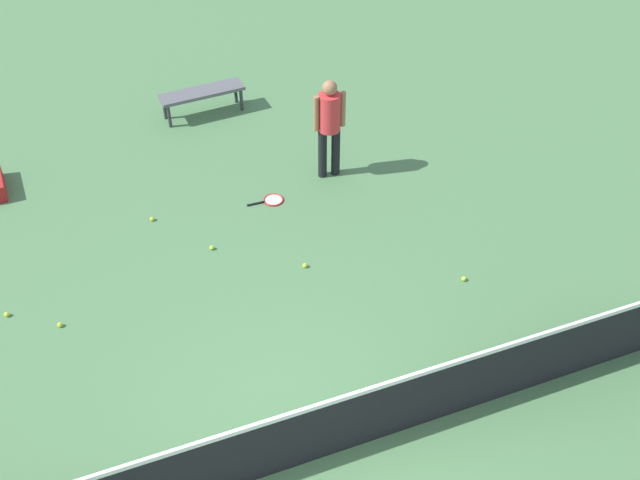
{
  "coord_description": "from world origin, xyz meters",
  "views": [
    {
      "loc": [
        1.51,
        4.33,
        7.24
      ],
      "look_at": [
        -1.09,
        -2.42,
        0.9
      ],
      "focal_mm": 42.24,
      "sensor_mm": 36.0,
      "label": 1
    }
  ],
  "objects_px": {
    "tennis_ball_stray_left": "(212,248)",
    "tennis_ball_midcourt": "(305,265)",
    "tennis_ball_by_net": "(7,314)",
    "tennis_racket_near_player": "(272,200)",
    "tennis_ball_stray_right": "(60,325)",
    "courtside_bench": "(202,94)",
    "player_near_side": "(329,121)",
    "tennis_ball_near_player": "(464,279)",
    "tennis_ball_baseline": "(152,219)"
  },
  "relations": [
    {
      "from": "tennis_racket_near_player",
      "to": "tennis_ball_stray_right",
      "type": "distance_m",
      "value": 3.7
    },
    {
      "from": "tennis_racket_near_player",
      "to": "tennis_ball_by_net",
      "type": "distance_m",
      "value": 4.14
    },
    {
      "from": "tennis_ball_by_net",
      "to": "tennis_ball_stray_right",
      "type": "distance_m",
      "value": 0.76
    },
    {
      "from": "tennis_ball_near_player",
      "to": "tennis_ball_stray_right",
      "type": "height_order",
      "value": "same"
    },
    {
      "from": "tennis_ball_by_net",
      "to": "tennis_ball_stray_left",
      "type": "xyz_separation_m",
      "value": [
        -2.84,
        -0.31,
        0.0
      ]
    },
    {
      "from": "player_near_side",
      "to": "tennis_ball_midcourt",
      "type": "xyz_separation_m",
      "value": [
        1.12,
        1.93,
        -0.98
      ]
    },
    {
      "from": "tennis_racket_near_player",
      "to": "tennis_ball_midcourt",
      "type": "bearing_deg",
      "value": 88.65
    },
    {
      "from": "tennis_ball_by_net",
      "to": "courtside_bench",
      "type": "xyz_separation_m",
      "value": [
        -3.66,
        -3.92,
        0.38
      ]
    },
    {
      "from": "player_near_side",
      "to": "courtside_bench",
      "type": "relative_size",
      "value": 1.12
    },
    {
      "from": "tennis_ball_by_net",
      "to": "tennis_ball_stray_left",
      "type": "height_order",
      "value": "same"
    },
    {
      "from": "player_near_side",
      "to": "tennis_ball_midcourt",
      "type": "bearing_deg",
      "value": 59.83
    },
    {
      "from": "courtside_bench",
      "to": "tennis_ball_stray_right",
      "type": "bearing_deg",
      "value": 55.18
    },
    {
      "from": "player_near_side",
      "to": "tennis_ball_stray_left",
      "type": "xyz_separation_m",
      "value": [
        2.24,
        1.1,
        -0.98
      ]
    },
    {
      "from": "tennis_ball_baseline",
      "to": "tennis_ball_stray_left",
      "type": "height_order",
      "value": "same"
    },
    {
      "from": "player_near_side",
      "to": "tennis_ball_near_player",
      "type": "distance_m",
      "value": 3.23
    },
    {
      "from": "tennis_ball_stray_left",
      "to": "tennis_ball_midcourt",
      "type": "bearing_deg",
      "value": 143.43
    },
    {
      "from": "tennis_ball_by_net",
      "to": "tennis_ball_stray_left",
      "type": "relative_size",
      "value": 1.0
    },
    {
      "from": "tennis_ball_near_player",
      "to": "tennis_ball_stray_right",
      "type": "distance_m",
      "value": 5.4
    },
    {
      "from": "tennis_ball_near_player",
      "to": "tennis_ball_midcourt",
      "type": "height_order",
      "value": "same"
    },
    {
      "from": "tennis_ball_stray_right",
      "to": "tennis_ball_baseline",
      "type": "bearing_deg",
      "value": -132.2
    },
    {
      "from": "tennis_ball_baseline",
      "to": "tennis_ball_stray_right",
      "type": "xyz_separation_m",
      "value": [
        1.54,
        1.7,
        0.0
      ]
    },
    {
      "from": "tennis_ball_midcourt",
      "to": "tennis_ball_stray_right",
      "type": "bearing_deg",
      "value": -1.44
    },
    {
      "from": "tennis_ball_midcourt",
      "to": "tennis_ball_baseline",
      "type": "relative_size",
      "value": 1.0
    },
    {
      "from": "tennis_ball_midcourt",
      "to": "courtside_bench",
      "type": "relative_size",
      "value": 0.04
    },
    {
      "from": "tennis_ball_near_player",
      "to": "tennis_ball_stray_left",
      "type": "xyz_separation_m",
      "value": [
        3.07,
        -1.87,
        0.0
      ]
    },
    {
      "from": "tennis_ball_midcourt",
      "to": "tennis_ball_stray_left",
      "type": "relative_size",
      "value": 1.0
    },
    {
      "from": "player_near_side",
      "to": "tennis_ball_stray_left",
      "type": "distance_m",
      "value": 2.68
    },
    {
      "from": "tennis_ball_midcourt",
      "to": "tennis_ball_stray_left",
      "type": "bearing_deg",
      "value": -36.57
    },
    {
      "from": "tennis_ball_midcourt",
      "to": "courtside_bench",
      "type": "xyz_separation_m",
      "value": [
        0.31,
        -4.44,
        0.38
      ]
    },
    {
      "from": "tennis_racket_near_player",
      "to": "courtside_bench",
      "type": "relative_size",
      "value": 0.38
    },
    {
      "from": "player_near_side",
      "to": "tennis_racket_near_player",
      "type": "distance_m",
      "value": 1.51
    },
    {
      "from": "tennis_racket_near_player",
      "to": "tennis_ball_stray_left",
      "type": "distance_m",
      "value": 1.39
    },
    {
      "from": "tennis_racket_near_player",
      "to": "tennis_ball_stray_left",
      "type": "xyz_separation_m",
      "value": [
        1.16,
        0.77,
        0.02
      ]
    },
    {
      "from": "tennis_ball_near_player",
      "to": "tennis_ball_stray_right",
      "type": "relative_size",
      "value": 1.0
    },
    {
      "from": "tennis_ball_by_net",
      "to": "tennis_ball_stray_right",
      "type": "xyz_separation_m",
      "value": [
        -0.63,
        0.44,
        0.0
      ]
    },
    {
      "from": "tennis_ball_baseline",
      "to": "courtside_bench",
      "type": "distance_m",
      "value": 3.07
    },
    {
      "from": "tennis_ball_by_net",
      "to": "tennis_racket_near_player",
      "type": "bearing_deg",
      "value": -164.92
    },
    {
      "from": "player_near_side",
      "to": "tennis_ball_near_player",
      "type": "height_order",
      "value": "player_near_side"
    },
    {
      "from": "tennis_racket_near_player",
      "to": "tennis_ball_baseline",
      "type": "relative_size",
      "value": 8.87
    },
    {
      "from": "player_near_side",
      "to": "tennis_ball_stray_left",
      "type": "bearing_deg",
      "value": 26.06
    },
    {
      "from": "tennis_ball_near_player",
      "to": "tennis_ball_stray_left",
      "type": "relative_size",
      "value": 1.0
    },
    {
      "from": "tennis_ball_by_net",
      "to": "tennis_ball_baseline",
      "type": "distance_m",
      "value": 2.51
    },
    {
      "from": "tennis_ball_stray_left",
      "to": "courtside_bench",
      "type": "distance_m",
      "value": 3.72
    },
    {
      "from": "tennis_ball_baseline",
      "to": "tennis_ball_stray_right",
      "type": "bearing_deg",
      "value": 47.8
    },
    {
      "from": "tennis_ball_midcourt",
      "to": "tennis_ball_baseline",
      "type": "xyz_separation_m",
      "value": [
        1.79,
        -1.78,
        0.0
      ]
    },
    {
      "from": "tennis_ball_by_net",
      "to": "courtside_bench",
      "type": "bearing_deg",
      "value": -133.0
    },
    {
      "from": "tennis_ball_by_net",
      "to": "tennis_ball_baseline",
      "type": "bearing_deg",
      "value": -149.75
    },
    {
      "from": "tennis_ball_midcourt",
      "to": "tennis_racket_near_player",
      "type": "bearing_deg",
      "value": -91.35
    },
    {
      "from": "tennis_ball_stray_right",
      "to": "tennis_ball_midcourt",
      "type": "bearing_deg",
      "value": 178.56
    },
    {
      "from": "player_near_side",
      "to": "tennis_ball_stray_right",
      "type": "xyz_separation_m",
      "value": [
        4.46,
        1.85,
        -0.98
      ]
    }
  ]
}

